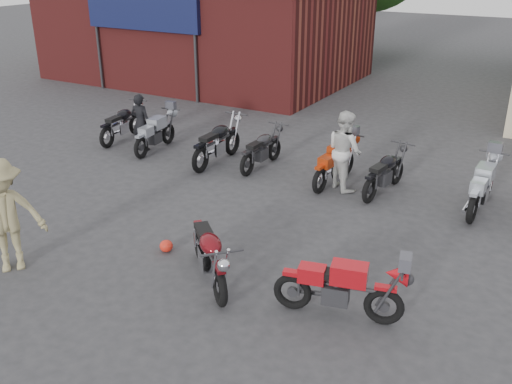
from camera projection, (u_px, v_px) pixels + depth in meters
The scene contains 15 objects.
ground at pixel (182, 278), 9.61m from camera, with size 90.00×90.00×0.00m, color #313134.
brick_building at pixel (207, 29), 24.11m from camera, with size 12.00×8.00×4.00m, color maroon.
vintage_motorcycle at pixel (209, 251), 9.28m from camera, with size 2.02×0.67×1.17m, color #5B0B11, non-canonical shape.
sportbike at pixel (341, 285), 8.40m from camera, with size 1.89×0.62×1.10m, color red, non-canonical shape.
helmet at pixel (166, 246), 10.42m from camera, with size 0.25×0.25×0.23m, color red.
person_dark at pixel (141, 122), 15.47m from camera, with size 0.57×0.37×1.56m, color black.
person_light at pixel (345, 150), 12.90m from camera, with size 0.89×0.69×1.83m, color silver.
person_tan at pixel (4, 216), 9.52m from camera, with size 1.30×0.75×2.01m, color #9B8F5F.
row_bike_0 at pixel (122, 122), 16.31m from camera, with size 1.93×0.64×1.12m, color black, non-canonical shape.
row_bike_1 at pixel (155, 131), 15.50m from camera, with size 1.87×0.62×1.09m, color #9499A1, non-canonical shape.
row_bike_2 at pixel (218, 140), 14.56m from camera, with size 2.11×0.70×1.22m, color black, non-canonical shape.
row_bike_3 at pixel (262, 147), 14.29m from camera, with size 1.83×0.60×1.06m, color #252528, non-canonical shape.
row_bike_4 at pixel (335, 161), 13.29m from camera, with size 1.90×0.63×1.10m, color #B3340E, non-canonical shape.
row_bike_5 at pixel (385, 170), 12.77m from camera, with size 1.87×0.62×1.09m, color black, non-canonical shape.
row_bike_6 at pixel (482, 185), 11.91m from camera, with size 1.99×0.66×1.15m, color #9AA0A8, non-canonical shape.
Camera 1 is at (5.20, -6.54, 5.12)m, focal length 40.00 mm.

